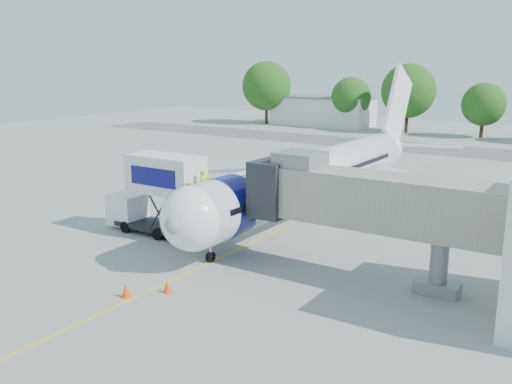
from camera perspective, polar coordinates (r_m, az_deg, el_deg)
The scene contains 14 objects.
ground at distance 41.35m, azimuth 3.55°, elevation -3.24°, with size 160.00×160.00×0.00m, color gray.
guidance_line at distance 41.35m, azimuth 3.55°, elevation -3.23°, with size 0.15×70.00×0.01m, color yellow.
taxiway_strip at distance 79.83m, azimuth 18.80°, elevation 3.96°, with size 120.00×10.00×0.01m, color #59595B.
aircraft at distance 44.18m, azimuth 6.27°, elevation 1.69°, with size 34.17×37.73×11.35m.
jet_bridge at distance 30.73m, azimuth 10.09°, elevation -0.74°, with size 13.90×3.20×6.60m.
catering_hiloader at distance 38.80m, azimuth -9.69°, elevation -0.27°, with size 8.50×2.44×5.50m.
ground_tug at distance 26.75m, azimuth -10.28°, elevation -10.93°, with size 4.11×3.00×1.48m.
safety_cone_a at distance 29.72m, azimuth -8.87°, elevation -9.34°, with size 0.41×0.41×0.66m.
safety_cone_b at distance 29.53m, azimuth -12.87°, elevation -9.59°, with size 0.46×0.46×0.74m.
outbuilding_left at distance 106.21m, azimuth 6.65°, elevation 8.08°, with size 18.40×8.40×5.30m.
tree_a at distance 107.81m, azimuth 1.06°, elevation 10.56°, with size 9.08×9.08×11.58m.
tree_b at distance 101.89m, azimuth 9.48°, elevation 9.32°, with size 6.96×6.96×8.88m.
tree_c at distance 97.32m, azimuth 14.99°, elevation 9.74°, with size 8.79×8.79×11.21m.
tree_d at distance 94.49m, azimuth 21.82°, elevation 8.13°, with size 6.58×6.58×8.39m.
Camera 1 is at (19.66, -34.51, 11.50)m, focal length 40.00 mm.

